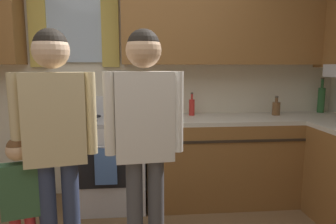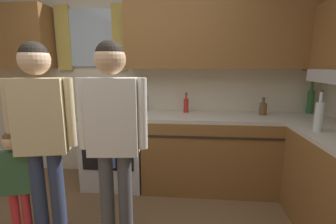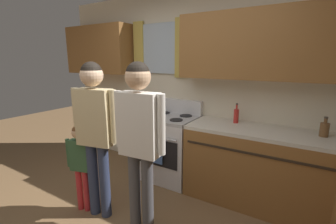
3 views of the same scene
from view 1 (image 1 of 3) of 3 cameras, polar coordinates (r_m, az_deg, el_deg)
back_wall_unit at (r=3.30m, az=-5.97°, el=10.33°), size 4.60×0.42×2.60m
kitchen_counter_run at (r=3.09m, az=23.63°, el=-10.46°), size 2.15×2.23×0.90m
stove_oven at (r=3.19m, az=-10.90°, el=-8.93°), size 0.71×0.67×1.10m
bottle_wine_green at (r=3.85m, az=26.91°, el=2.16°), size 0.08×0.08×0.39m
bottle_sauce_red at (r=3.24m, az=4.51°, el=0.99°), size 0.06×0.06×0.25m
bottle_squat_brown at (r=3.46m, az=19.71°, el=0.72°), size 0.08×0.08×0.21m
adult_holding_child at (r=2.02m, az=-20.49°, el=-2.89°), size 0.50×0.23×1.65m
adult_in_plaid at (r=1.96m, az=-4.45°, el=-2.63°), size 0.51×0.22×1.65m
small_child at (r=2.17m, az=-26.03°, el=-13.94°), size 0.32×0.15×0.99m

